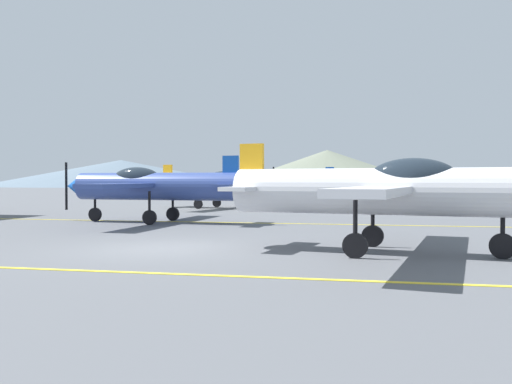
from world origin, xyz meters
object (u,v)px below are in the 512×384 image
(airplane_near, at_px, (386,190))
(airplane_back, at_px, (377,183))
(airplane_far, at_px, (215,183))
(airplane_mid, at_px, (150,185))

(airplane_near, distance_m, airplane_back, 29.83)
(airplane_back, bearing_deg, airplane_far, -135.90)
(airplane_mid, height_order, airplane_back, same)
(airplane_far, xyz_separation_m, airplane_back, (10.26, 9.94, 0.00))
(airplane_mid, relative_size, airplane_back, 1.00)
(airplane_near, relative_size, airplane_far, 1.01)
(airplane_mid, xyz_separation_m, airplane_far, (-0.52, 11.81, 0.00))
(airplane_back, bearing_deg, airplane_near, -90.15)
(airplane_mid, distance_m, airplane_far, 11.82)
(airplane_mid, xyz_separation_m, airplane_back, (9.74, 21.75, 0.00))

